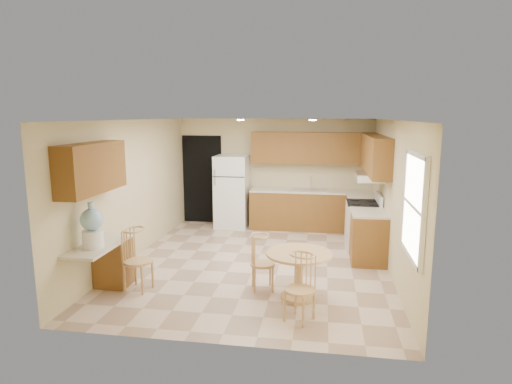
% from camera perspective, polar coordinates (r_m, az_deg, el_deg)
% --- Properties ---
extents(floor, '(5.50, 5.50, 0.00)m').
position_cam_1_polar(floor, '(7.66, 0.03, -9.45)').
color(floor, '#C4A88E').
rests_on(floor, ground).
extents(ceiling, '(4.50, 5.50, 0.02)m').
position_cam_1_polar(ceiling, '(7.21, 0.03, 9.59)').
color(ceiling, white).
rests_on(ceiling, wall_back).
extents(wall_back, '(4.50, 0.02, 2.50)m').
position_cam_1_polar(wall_back, '(10.03, 2.49, 2.60)').
color(wall_back, '#C9BC87').
rests_on(wall_back, floor).
extents(wall_front, '(4.50, 0.02, 2.50)m').
position_cam_1_polar(wall_front, '(4.71, -5.23, -6.23)').
color(wall_front, '#C9BC87').
rests_on(wall_front, floor).
extents(wall_left, '(0.02, 5.50, 2.50)m').
position_cam_1_polar(wall_left, '(8.00, -16.10, 0.25)').
color(wall_left, '#C9BC87').
rests_on(wall_left, floor).
extents(wall_right, '(0.02, 5.50, 2.50)m').
position_cam_1_polar(wall_right, '(7.34, 17.67, -0.71)').
color(wall_right, '#C9BC87').
rests_on(wall_right, floor).
extents(doorway, '(0.90, 0.02, 2.10)m').
position_cam_1_polar(doorway, '(10.39, -7.17, 1.68)').
color(doorway, black).
rests_on(doorway, floor).
extents(base_cab_back, '(2.75, 0.60, 0.87)m').
position_cam_1_polar(base_cab_back, '(9.82, 7.33, -2.47)').
color(base_cab_back, brown).
rests_on(base_cab_back, floor).
extents(counter_back, '(2.75, 0.63, 0.04)m').
position_cam_1_polar(counter_back, '(9.73, 7.40, 0.14)').
color(counter_back, beige).
rests_on(counter_back, base_cab_back).
extents(base_cab_right_a, '(0.60, 0.59, 0.87)m').
position_cam_1_polar(base_cab_right_a, '(9.27, 13.88, -3.45)').
color(base_cab_right_a, brown).
rests_on(base_cab_right_a, floor).
extents(counter_right_a, '(0.63, 0.59, 0.04)m').
position_cam_1_polar(counter_right_a, '(9.18, 14.01, -0.69)').
color(counter_right_a, beige).
rests_on(counter_right_a, base_cab_right_a).
extents(base_cab_right_b, '(0.60, 0.80, 0.87)m').
position_cam_1_polar(base_cab_right_b, '(7.87, 14.75, -5.94)').
color(base_cab_right_b, brown).
rests_on(base_cab_right_b, floor).
extents(counter_right_b, '(0.63, 0.80, 0.04)m').
position_cam_1_polar(counter_right_b, '(7.76, 14.90, -2.71)').
color(counter_right_b, beige).
rests_on(counter_right_b, base_cab_right_b).
extents(upper_cab_back, '(2.75, 0.33, 0.70)m').
position_cam_1_polar(upper_cab_back, '(9.74, 7.55, 5.85)').
color(upper_cab_back, brown).
rests_on(upper_cab_back, wall_back).
extents(upper_cab_right, '(0.33, 2.42, 0.70)m').
position_cam_1_polar(upper_cab_right, '(8.42, 15.57, 4.88)').
color(upper_cab_right, brown).
rests_on(upper_cab_right, wall_right).
extents(upper_cab_left, '(0.33, 1.40, 0.70)m').
position_cam_1_polar(upper_cab_left, '(6.43, -21.04, 3.02)').
color(upper_cab_left, brown).
rests_on(upper_cab_left, wall_left).
extents(sink, '(0.78, 0.44, 0.01)m').
position_cam_1_polar(sink, '(9.72, 7.25, 0.27)').
color(sink, silver).
rests_on(sink, counter_back).
extents(range_hood, '(0.50, 0.76, 0.14)m').
position_cam_1_polar(range_hood, '(8.43, 14.88, 1.98)').
color(range_hood, silver).
rests_on(range_hood, upper_cab_right).
extents(desk_pedestal, '(0.48, 0.42, 0.72)m').
position_cam_1_polar(desk_pedestal, '(6.96, -18.47, -8.93)').
color(desk_pedestal, brown).
rests_on(desk_pedestal, floor).
extents(desk_top, '(0.50, 1.20, 0.04)m').
position_cam_1_polar(desk_top, '(6.52, -20.20, -6.72)').
color(desk_top, beige).
rests_on(desk_top, desk_pedestal).
extents(window, '(0.06, 1.12, 1.30)m').
position_cam_1_polar(window, '(5.50, 20.39, -1.77)').
color(window, white).
rests_on(window, wall_right).
extents(can_light_a, '(0.14, 0.14, 0.02)m').
position_cam_1_polar(can_light_a, '(8.48, -2.07, 9.58)').
color(can_light_a, white).
rests_on(can_light_a, ceiling).
extents(can_light_b, '(0.14, 0.14, 0.02)m').
position_cam_1_polar(can_light_b, '(8.33, 7.56, 9.49)').
color(can_light_b, white).
rests_on(can_light_b, ceiling).
extents(refrigerator, '(0.74, 0.72, 1.67)m').
position_cam_1_polar(refrigerator, '(9.90, -3.23, 0.06)').
color(refrigerator, white).
rests_on(refrigerator, floor).
extents(stove, '(0.65, 0.76, 1.09)m').
position_cam_1_polar(stove, '(8.61, 14.09, -4.28)').
color(stove, white).
rests_on(stove, floor).
extents(dining_table, '(0.93, 0.93, 0.69)m').
position_cam_1_polar(dining_table, '(6.14, 5.72, -10.12)').
color(dining_table, tan).
rests_on(dining_table, floor).
extents(chair_table_a, '(0.37, 0.48, 0.84)m').
position_cam_1_polar(chair_table_a, '(6.33, 0.79, -8.86)').
color(chair_table_a, tan).
rests_on(chair_table_a, floor).
extents(chair_table_b, '(0.38, 0.43, 0.86)m').
position_cam_1_polar(chair_table_b, '(5.43, 5.81, -12.09)').
color(chair_table_b, tan).
rests_on(chair_table_b, floor).
extents(chair_desk, '(0.41, 0.53, 0.92)m').
position_cam_1_polar(chair_desk, '(6.54, -15.82, -8.15)').
color(chair_desk, tan).
rests_on(chair_desk, floor).
extents(water_crock, '(0.31, 0.31, 0.64)m').
position_cam_1_polar(water_crock, '(6.33, -21.00, -4.39)').
color(water_crock, white).
rests_on(water_crock, desk_top).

